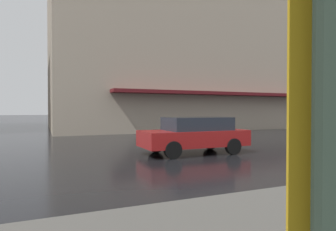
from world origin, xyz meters
TOP-DOWN VIEW (x-y plane):
  - haussmann_block_corner at (21.51, -17.00)m, footprint 19.23×24.47m
  - car_red at (2.50, -9.60)m, footprint 1.85×4.10m

SIDE VIEW (x-z plane):
  - car_red at x=2.50m, z-range 0.05..1.46m
  - haussmann_block_corner at x=21.51m, z-range -0.24..22.76m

